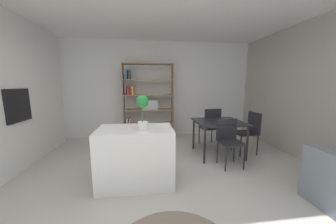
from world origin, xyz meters
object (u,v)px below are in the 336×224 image
object	(u,v)px
open_bookshelf	(146,101)
potted_plant_on_island	(142,109)
dining_chair_near	(229,138)
built_in_oven	(18,105)
kitchen_island	(136,156)
dining_table	(219,125)
dining_chair_far	(211,124)
dining_chair_window_side	(249,129)

from	to	relation	value
open_bookshelf	potted_plant_on_island	bearing A→B (deg)	-91.45
dining_chair_near	built_in_oven	bearing A→B (deg)	173.96
potted_plant_on_island	kitchen_island	bearing A→B (deg)	138.99
dining_chair_near	open_bookshelf	bearing A→B (deg)	128.32
dining_table	dining_chair_far	size ratio (longest dim) A/B	1.04
built_in_oven	dining_chair_window_side	bearing A→B (deg)	2.69
dining_table	dining_chair_near	xyz separation A→B (m)	(-0.00, -0.48, -0.14)
kitchen_island	potted_plant_on_island	size ratio (longest dim) A/B	2.23
built_in_oven	dining_chair_near	size ratio (longest dim) A/B	0.65
open_bookshelf	dining_table	xyz separation A→B (m)	(1.56, -1.36, -0.40)
dining_table	dining_chair_near	world-z (taller)	dining_chair_near
dining_table	potted_plant_on_island	bearing A→B (deg)	-148.25
built_in_oven	open_bookshelf	world-z (taller)	open_bookshelf
kitchen_island	dining_chair_far	world-z (taller)	dining_chair_far
kitchen_island	dining_table	xyz separation A→B (m)	(1.74, 0.90, 0.24)
kitchen_island	dining_table	world-z (taller)	kitchen_island
dining_table	dining_chair_far	xyz separation A→B (m)	(0.01, 0.47, -0.10)
built_in_oven	dining_chair_near	xyz separation A→B (m)	(3.78, -0.28, -0.65)
kitchen_island	dining_chair_window_side	bearing A→B (deg)	20.13
built_in_oven	dining_chair_near	distance (m)	3.84
dining_chair_window_side	potted_plant_on_island	bearing A→B (deg)	-68.75
open_bookshelf	dining_chair_near	size ratio (longest dim) A/B	2.37
dining_table	dining_chair_window_side	xyz separation A→B (m)	(0.73, 0.00, -0.12)
kitchen_island	dining_chair_far	xyz separation A→B (m)	(1.75, 1.38, 0.13)
dining_chair_far	dining_chair_window_side	bearing A→B (deg)	142.58
dining_chair_far	dining_chair_near	bearing A→B (deg)	85.08
dining_chair_far	dining_table	bearing A→B (deg)	84.79
kitchen_island	dining_table	distance (m)	1.98
dining_table	dining_chair_window_side	distance (m)	0.74
built_in_oven	kitchen_island	world-z (taller)	built_in_oven
open_bookshelf	dining_chair_far	world-z (taller)	open_bookshelf
open_bookshelf	dining_chair_far	xyz separation A→B (m)	(1.57, -0.89, -0.51)
potted_plant_on_island	open_bookshelf	size ratio (longest dim) A/B	0.24
potted_plant_on_island	dining_chair_window_side	distance (m)	2.64
open_bookshelf	dining_chair_near	bearing A→B (deg)	-49.82
kitchen_island	open_bookshelf	xyz separation A→B (m)	(0.18, 2.27, 0.64)
open_bookshelf	dining_table	size ratio (longest dim) A/B	2.08
built_in_oven	open_bookshelf	size ratio (longest dim) A/B	0.27
built_in_oven	dining_chair_far	distance (m)	3.90
dining_chair_window_side	kitchen_island	bearing A→B (deg)	-71.82
dining_table	dining_chair_window_side	world-z (taller)	dining_chair_window_side
kitchen_island	dining_chair_near	bearing A→B (deg)	13.50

